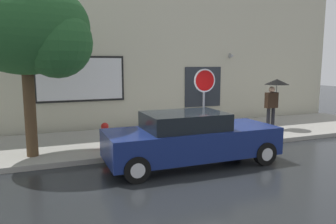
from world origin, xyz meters
The scene contains 8 objects.
ground_plane centered at (0.00, 0.00, 0.00)m, with size 60.00×60.00×0.00m, color black.
sidewalk centered at (0.00, 3.00, 0.07)m, with size 20.00×4.00×0.15m, color gray.
building_facade centered at (-0.02, 5.50, 3.48)m, with size 20.00×0.67×7.00m.
parked_car centered at (-0.23, -0.01, 0.72)m, with size 4.72×1.83×1.45m.
fire_hydrant centered at (-2.20, 1.91, 0.55)m, with size 0.30×0.44×0.82m.
pedestrian_with_umbrella centered at (4.64, 2.49, 1.72)m, with size 0.96×0.96×2.00m.
street_tree centered at (-4.10, 1.83, 3.62)m, with size 3.45×2.93×4.87m.
stop_sign centered at (1.00, 1.54, 1.87)m, with size 0.76×0.10×2.43m.
Camera 1 is at (-3.96, -7.74, 2.74)m, focal length 34.48 mm.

